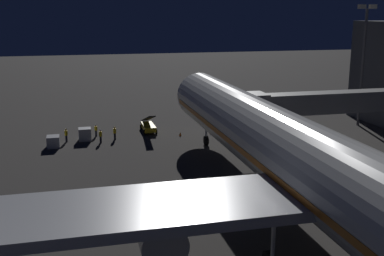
{
  "coord_description": "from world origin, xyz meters",
  "views": [
    {
      "loc": [
        16.21,
        39.95,
        16.72
      ],
      "look_at": [
        3.0,
        -13.2,
        3.5
      ],
      "focal_mm": 44.9,
      "sensor_mm": 36.0,
      "label": 1
    }
  ],
  "objects_px": {
    "ground_crew_by_belt_loader": "(101,135)",
    "traffic_cone_nose_port": "(211,132)",
    "jet_bridge": "(321,103)",
    "belt_loader": "(148,126)",
    "apron_floodlight_mast": "(363,57)",
    "baggage_container_mid_row": "(53,142)",
    "ground_crew_under_port_wing": "(115,132)",
    "baggage_container_near_belt": "(85,134)",
    "ground_crew_near_nose_gear": "(66,135)",
    "traffic_cone_nose_starboard": "(180,134)",
    "airliner_at_gate": "(319,173)",
    "ground_crew_marshaller_fwd": "(96,130)"
  },
  "relations": [
    {
      "from": "baggage_container_near_belt",
      "to": "ground_crew_near_nose_gear",
      "type": "bearing_deg",
      "value": 4.65
    },
    {
      "from": "ground_crew_by_belt_loader",
      "to": "apron_floodlight_mast",
      "type": "bearing_deg",
      "value": -178.69
    },
    {
      "from": "belt_loader",
      "to": "traffic_cone_nose_port",
      "type": "height_order",
      "value": "belt_loader"
    },
    {
      "from": "airliner_at_gate",
      "to": "belt_loader",
      "type": "xyz_separation_m",
      "value": [
        6.13,
        -37.94,
        -4.97
      ]
    },
    {
      "from": "baggage_container_near_belt",
      "to": "ground_crew_near_nose_gear",
      "type": "distance_m",
      "value": 2.43
    },
    {
      "from": "belt_loader",
      "to": "ground_crew_near_nose_gear",
      "type": "bearing_deg",
      "value": 14.47
    },
    {
      "from": "airliner_at_gate",
      "to": "traffic_cone_nose_starboard",
      "type": "distance_m",
      "value": 35.02
    },
    {
      "from": "jet_bridge",
      "to": "traffic_cone_nose_port",
      "type": "height_order",
      "value": "jet_bridge"
    },
    {
      "from": "belt_loader",
      "to": "ground_crew_near_nose_gear",
      "type": "height_order",
      "value": "belt_loader"
    },
    {
      "from": "baggage_container_near_belt",
      "to": "ground_crew_by_belt_loader",
      "type": "relative_size",
      "value": 0.93
    },
    {
      "from": "apron_floodlight_mast",
      "to": "traffic_cone_nose_starboard",
      "type": "xyz_separation_m",
      "value": [
        27.7,
        -0.17,
        -10.08
      ]
    },
    {
      "from": "ground_crew_by_belt_loader",
      "to": "ground_crew_under_port_wing",
      "type": "height_order",
      "value": "ground_crew_under_port_wing"
    },
    {
      "from": "apron_floodlight_mast",
      "to": "traffic_cone_nose_starboard",
      "type": "relative_size",
      "value": 32.42
    },
    {
      "from": "ground_crew_by_belt_loader",
      "to": "jet_bridge",
      "type": "bearing_deg",
      "value": 159.41
    },
    {
      "from": "baggage_container_mid_row",
      "to": "ground_crew_near_nose_gear",
      "type": "distance_m",
      "value": 2.73
    },
    {
      "from": "apron_floodlight_mast",
      "to": "belt_loader",
      "type": "bearing_deg",
      "value": -6.5
    },
    {
      "from": "traffic_cone_nose_port",
      "to": "airliner_at_gate",
      "type": "bearing_deg",
      "value": 86.35
    },
    {
      "from": "jet_bridge",
      "to": "apron_floodlight_mast",
      "type": "height_order",
      "value": "apron_floodlight_mast"
    },
    {
      "from": "jet_bridge",
      "to": "traffic_cone_nose_port",
      "type": "distance_m",
      "value": 16.37
    },
    {
      "from": "baggage_container_mid_row",
      "to": "ground_crew_by_belt_loader",
      "type": "relative_size",
      "value": 1.05
    },
    {
      "from": "baggage_container_mid_row",
      "to": "traffic_cone_nose_starboard",
      "type": "height_order",
      "value": "baggage_container_mid_row"
    },
    {
      "from": "airliner_at_gate",
      "to": "traffic_cone_nose_starboard",
      "type": "height_order",
      "value": "airliner_at_gate"
    },
    {
      "from": "ground_crew_marshaller_fwd",
      "to": "traffic_cone_nose_port",
      "type": "height_order",
      "value": "ground_crew_marshaller_fwd"
    },
    {
      "from": "baggage_container_mid_row",
      "to": "traffic_cone_nose_starboard",
      "type": "xyz_separation_m",
      "value": [
        -16.96,
        -1.71,
        -0.44
      ]
    },
    {
      "from": "baggage_container_mid_row",
      "to": "ground_crew_marshaller_fwd",
      "type": "relative_size",
      "value": 1.12
    },
    {
      "from": "baggage_container_near_belt",
      "to": "traffic_cone_nose_port",
      "type": "xyz_separation_m",
      "value": [
        -17.34,
        0.68,
        -0.56
      ]
    },
    {
      "from": "belt_loader",
      "to": "ground_crew_marshaller_fwd",
      "type": "distance_m",
      "value": 7.5
    },
    {
      "from": "baggage_container_mid_row",
      "to": "ground_crew_by_belt_loader",
      "type": "xyz_separation_m",
      "value": [
        -5.99,
        -0.66,
        0.27
      ]
    },
    {
      "from": "traffic_cone_nose_starboard",
      "to": "traffic_cone_nose_port",
      "type": "bearing_deg",
      "value": 180.0
    },
    {
      "from": "belt_loader",
      "to": "traffic_cone_nose_starboard",
      "type": "height_order",
      "value": "belt_loader"
    },
    {
      "from": "ground_crew_by_belt_loader",
      "to": "traffic_cone_nose_port",
      "type": "height_order",
      "value": "ground_crew_by_belt_loader"
    },
    {
      "from": "jet_bridge",
      "to": "belt_loader",
      "type": "xyz_separation_m",
      "value": [
        19.15,
        -14.33,
        -5.1
      ]
    },
    {
      "from": "airliner_at_gate",
      "to": "ground_crew_near_nose_gear",
      "type": "bearing_deg",
      "value": -63.36
    },
    {
      "from": "apron_floodlight_mast",
      "to": "baggage_container_mid_row",
      "type": "height_order",
      "value": "apron_floodlight_mast"
    },
    {
      "from": "jet_bridge",
      "to": "ground_crew_under_port_wing",
      "type": "relative_size",
      "value": 13.58
    },
    {
      "from": "ground_crew_under_port_wing",
      "to": "belt_loader",
      "type": "bearing_deg",
      "value": -147.37
    },
    {
      "from": "baggage_container_near_belt",
      "to": "apron_floodlight_mast",
      "type": "bearing_deg",
      "value": 178.8
    },
    {
      "from": "traffic_cone_nose_port",
      "to": "traffic_cone_nose_starboard",
      "type": "distance_m",
      "value": 4.4
    },
    {
      "from": "airliner_at_gate",
      "to": "ground_crew_by_belt_loader",
      "type": "xyz_separation_m",
      "value": [
        13.17,
        -33.46,
        -4.83
      ]
    },
    {
      "from": "belt_loader",
      "to": "ground_crew_by_belt_loader",
      "type": "bearing_deg",
      "value": 32.51
    },
    {
      "from": "ground_crew_marshaller_fwd",
      "to": "ground_crew_under_port_wing",
      "type": "distance_m",
      "value": 3.43
    },
    {
      "from": "airliner_at_gate",
      "to": "ground_crew_near_nose_gear",
      "type": "xyz_separation_m",
      "value": [
        17.56,
        -34.99,
        -4.81
      ]
    },
    {
      "from": "apron_floodlight_mast",
      "to": "baggage_container_near_belt",
      "type": "xyz_separation_m",
      "value": [
        40.64,
        -0.85,
        -9.52
      ]
    },
    {
      "from": "baggage_container_mid_row",
      "to": "ground_crew_under_port_wing",
      "type": "height_order",
      "value": "ground_crew_under_port_wing"
    },
    {
      "from": "traffic_cone_nose_starboard",
      "to": "airliner_at_gate",
      "type": "bearing_deg",
      "value": 93.65
    },
    {
      "from": "airliner_at_gate",
      "to": "baggage_container_near_belt",
      "type": "bearing_deg",
      "value": -66.72
    },
    {
      "from": "jet_bridge",
      "to": "ground_crew_near_nose_gear",
      "type": "xyz_separation_m",
      "value": [
        30.58,
        -11.38,
        -4.94
      ]
    },
    {
      "from": "apron_floodlight_mast",
      "to": "ground_crew_under_port_wing",
      "type": "height_order",
      "value": "apron_floodlight_mast"
    },
    {
      "from": "ground_crew_near_nose_gear",
      "to": "traffic_cone_nose_port",
      "type": "bearing_deg",
      "value": 178.6
    },
    {
      "from": "baggage_container_near_belt",
      "to": "ground_crew_marshaller_fwd",
      "type": "relative_size",
      "value": 0.99
    }
  ]
}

